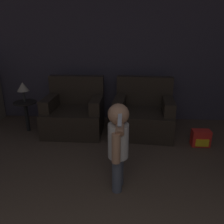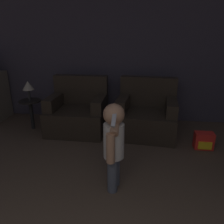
{
  "view_description": "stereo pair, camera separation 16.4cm",
  "coord_description": "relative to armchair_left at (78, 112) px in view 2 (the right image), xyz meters",
  "views": [
    {
      "loc": [
        0.13,
        0.52,
        1.52
      ],
      "look_at": [
        -0.02,
        3.12,
        0.6
      ],
      "focal_mm": 35.0,
      "sensor_mm": 36.0,
      "label": 1
    },
    {
      "loc": [
        0.29,
        0.54,
        1.52
      ],
      "look_at": [
        -0.02,
        3.12,
        0.6
      ],
      "focal_mm": 35.0,
      "sensor_mm": 36.0,
      "label": 2
    }
  ],
  "objects": [
    {
      "name": "armchair_right",
      "position": [
        1.12,
        -0.0,
        0.0
      ],
      "size": [
        0.98,
        0.86,
        0.88
      ],
      "rotation": [
        0.0,
        0.0,
        -0.09
      ],
      "color": "black",
      "rests_on": "ground_plane"
    },
    {
      "name": "side_table",
      "position": [
        -0.79,
        -0.06,
        0.09
      ],
      "size": [
        0.36,
        0.36,
        0.5
      ],
      "color": "black",
      "rests_on": "ground_plane"
    },
    {
      "name": "toy_backpack",
      "position": [
        1.92,
        -0.43,
        -0.19
      ],
      "size": [
        0.26,
        0.17,
        0.24
      ],
      "color": "red",
      "rests_on": "ground_plane"
    },
    {
      "name": "lamp",
      "position": [
        -0.79,
        -0.06,
        0.44
      ],
      "size": [
        0.18,
        0.18,
        0.32
      ],
      "color": "#262626",
      "rests_on": "side_table"
    },
    {
      "name": "armchair_left",
      "position": [
        0.0,
        0.0,
        0.0
      ],
      "size": [
        0.92,
        0.79,
        0.88
      ],
      "rotation": [
        0.0,
        0.0,
        -0.01
      ],
      "color": "black",
      "rests_on": "ground_plane"
    },
    {
      "name": "wall_back",
      "position": [
        0.68,
        0.65,
        0.99
      ],
      "size": [
        8.4,
        0.05,
        2.6
      ],
      "color": "#3D3842",
      "rests_on": "ground_plane"
    },
    {
      "name": "person_toddler",
      "position": [
        0.76,
        -1.42,
        0.24
      ],
      "size": [
        0.2,
        0.36,
        0.92
      ],
      "rotation": [
        0.0,
        0.0,
        -1.7
      ],
      "color": "#474C56",
      "rests_on": "ground_plane"
    }
  ]
}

